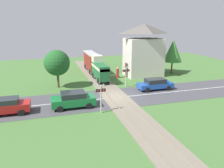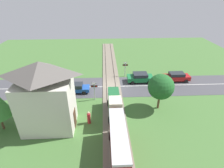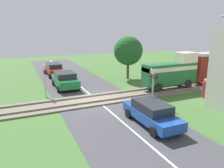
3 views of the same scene
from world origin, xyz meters
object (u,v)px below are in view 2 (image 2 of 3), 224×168
crossing_signal_east_approach (94,89)px  train (116,123)px  crossing_signal_west_approach (125,67)px  pedestrian_by_station (89,118)px  car_near_crossing (140,77)px  station_building (46,98)px  car_far_side (75,88)px  car_behind_queue (176,77)px

crossing_signal_east_approach → train: bearing=109.6°
crossing_signal_west_approach → pedestrian_by_station: crossing_signal_west_approach is taller
train → car_near_crossing: train is taller
station_building → car_far_side: bearing=-102.6°
car_near_crossing → train: bearing=68.5°
train → crossing_signal_east_approach: size_ratio=4.36×
crossing_signal_east_approach → station_building: station_building is taller
train → car_far_side: train is taller
car_behind_queue → pedestrian_by_station: size_ratio=2.69×
car_near_crossing → crossing_signal_west_approach: size_ratio=1.52×
crossing_signal_west_approach → station_building: 15.71m
train → station_building: 7.65m
car_near_crossing → crossing_signal_east_approach: crossing_signal_east_approach is taller
train → car_near_crossing: (-4.75, -12.03, -1.06)m
car_near_crossing → crossing_signal_west_approach: crossing_signal_west_approach is taller
crossing_signal_east_approach → car_far_side: bearing=-35.0°
crossing_signal_west_approach → crossing_signal_east_approach: 8.71m
car_far_side → station_building: (1.62, 7.23, 3.04)m
car_behind_queue → crossing_signal_east_approach: size_ratio=1.58×
car_behind_queue → crossing_signal_east_approach: (13.33, 5.00, 0.98)m
car_near_crossing → crossing_signal_east_approach: 8.86m
car_behind_queue → station_building: 20.84m
car_near_crossing → pedestrian_by_station: bearing=51.9°
train → crossing_signal_east_approach: bearing=-70.4°
station_building → car_near_crossing: bearing=-139.6°
pedestrian_by_station → crossing_signal_west_approach: bearing=-114.6°
car_far_side → station_building: size_ratio=0.55×
station_building → car_behind_queue: bearing=-150.6°
car_far_side → crossing_signal_east_approach: size_ratio=1.57×
car_behind_queue → crossing_signal_east_approach: 14.27m
car_near_crossing → car_far_side: (10.28, 2.88, -0.07)m
station_building → pedestrian_by_station: size_ratio=4.83×
car_far_side → crossing_signal_west_approach: bearing=-148.1°
crossing_signal_west_approach → station_building: station_building is taller
car_behind_queue → crossing_signal_west_approach: 8.65m
crossing_signal_east_approach → pedestrian_by_station: crossing_signal_east_approach is taller
car_far_side → crossing_signal_west_approach: size_ratio=1.57×
car_far_side → pedestrian_by_station: 7.40m
car_near_crossing → car_far_side: bearing=15.6°
station_building → pedestrian_by_station: bearing=-176.0°
car_far_side → crossing_signal_east_approach: (-3.03, 2.12, 1.03)m
car_far_side → crossing_signal_east_approach: crossing_signal_east_approach is taller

